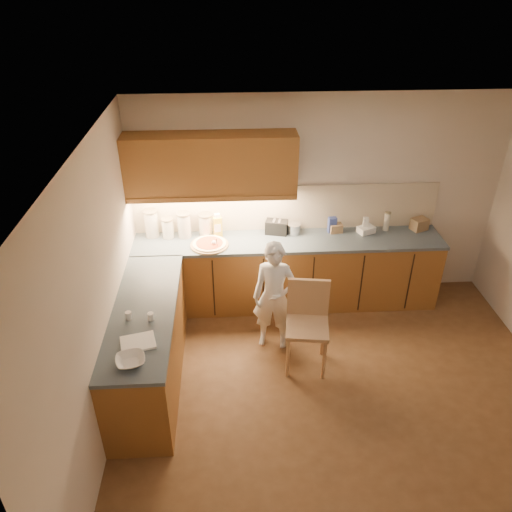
% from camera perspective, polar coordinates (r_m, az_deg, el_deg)
% --- Properties ---
extents(room, '(4.54, 4.50, 2.62)m').
position_cam_1_polar(room, '(4.32, 11.61, -0.18)').
color(room, brown).
rests_on(room, ground).
extents(l_counter, '(3.77, 2.62, 0.92)m').
position_cam_1_polar(l_counter, '(5.89, -1.22, -4.29)').
color(l_counter, '#955F2B').
rests_on(l_counter, ground).
extents(backsplash, '(3.75, 0.02, 0.58)m').
position_cam_1_polar(backsplash, '(6.19, 3.52, 5.53)').
color(backsplash, beige).
rests_on(backsplash, l_counter).
extents(upper_cabinets, '(1.95, 0.36, 0.73)m').
position_cam_1_polar(upper_cabinets, '(5.75, -5.18, 10.35)').
color(upper_cabinets, '#955F2B').
rests_on(upper_cabinets, ground).
extents(pizza_on_board, '(0.45, 0.45, 0.18)m').
position_cam_1_polar(pizza_on_board, '(5.94, -5.33, 1.35)').
color(pizza_on_board, tan).
rests_on(pizza_on_board, l_counter).
extents(child, '(0.53, 0.39, 1.31)m').
position_cam_1_polar(child, '(5.51, 2.12, -4.66)').
color(child, white).
rests_on(child, ground).
extents(wooden_chair, '(0.50, 0.50, 0.99)m').
position_cam_1_polar(wooden_chair, '(5.36, 5.90, -7.12)').
color(wooden_chair, tan).
rests_on(wooden_chair, ground).
extents(mixing_bowl, '(0.30, 0.30, 0.06)m').
position_cam_1_polar(mixing_bowl, '(4.41, -14.14, -11.51)').
color(mixing_bowl, white).
rests_on(mixing_bowl, l_counter).
extents(canister_a, '(0.17, 0.17, 0.35)m').
position_cam_1_polar(canister_a, '(6.18, -11.87, 3.67)').
color(canister_a, beige).
rests_on(canister_a, l_counter).
extents(canister_b, '(0.15, 0.15, 0.26)m').
position_cam_1_polar(canister_b, '(6.13, -10.04, 3.17)').
color(canister_b, white).
rests_on(canister_b, l_counter).
extents(canister_c, '(0.17, 0.17, 0.32)m').
position_cam_1_polar(canister_c, '(6.11, -8.21, 3.54)').
color(canister_c, beige).
rests_on(canister_c, l_counter).
extents(canister_d, '(0.17, 0.17, 0.28)m').
position_cam_1_polar(canister_d, '(6.13, -5.79, 3.60)').
color(canister_d, beige).
rests_on(canister_d, l_counter).
extents(oil_jug, '(0.11, 0.09, 0.30)m').
position_cam_1_polar(oil_jug, '(6.09, -4.41, 3.44)').
color(oil_jug, gold).
rests_on(oil_jug, l_counter).
extents(toaster, '(0.30, 0.21, 0.18)m').
position_cam_1_polar(toaster, '(6.16, 2.37, 3.33)').
color(toaster, black).
rests_on(toaster, l_counter).
extents(steel_pot, '(0.17, 0.17, 0.13)m').
position_cam_1_polar(steel_pot, '(6.18, 4.33, 3.15)').
color(steel_pot, silver).
rests_on(steel_pot, l_counter).
extents(blue_box, '(0.11, 0.08, 0.20)m').
position_cam_1_polar(blue_box, '(6.25, 8.69, 3.55)').
color(blue_box, '#3548A0').
rests_on(blue_box, l_counter).
extents(card_box_a, '(0.17, 0.13, 0.11)m').
position_cam_1_polar(card_box_a, '(6.28, 9.10, 3.18)').
color(card_box_a, tan).
rests_on(card_box_a, l_counter).
extents(white_bottle, '(0.07, 0.07, 0.19)m').
position_cam_1_polar(white_bottle, '(6.34, 12.39, 3.50)').
color(white_bottle, silver).
rests_on(white_bottle, l_counter).
extents(flat_pack, '(0.24, 0.21, 0.08)m').
position_cam_1_polar(flat_pack, '(6.34, 12.47, 2.96)').
color(flat_pack, white).
rests_on(flat_pack, l_counter).
extents(tall_jar, '(0.08, 0.08, 0.25)m').
position_cam_1_polar(tall_jar, '(6.43, 14.71, 3.88)').
color(tall_jar, silver).
rests_on(tall_jar, l_counter).
extents(card_box_b, '(0.23, 0.21, 0.15)m').
position_cam_1_polar(card_box_b, '(6.58, 18.17, 3.48)').
color(card_box_b, '#A48258').
rests_on(card_box_b, l_counter).
extents(dough_cloth, '(0.35, 0.30, 0.02)m').
position_cam_1_polar(dough_cloth, '(4.61, -13.34, -9.59)').
color(dough_cloth, white).
rests_on(dough_cloth, l_counter).
extents(spice_jar_a, '(0.07, 0.07, 0.08)m').
position_cam_1_polar(spice_jar_a, '(4.89, -14.37, -6.61)').
color(spice_jar_a, silver).
rests_on(spice_jar_a, l_counter).
extents(spice_jar_b, '(0.08, 0.08, 0.08)m').
position_cam_1_polar(spice_jar_b, '(4.83, -11.95, -6.77)').
color(spice_jar_b, white).
rests_on(spice_jar_b, l_counter).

